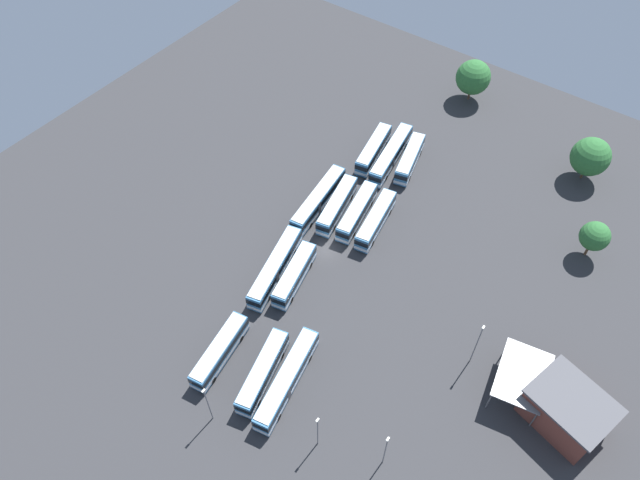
# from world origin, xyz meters

# --- Properties ---
(ground_plane) EXTENTS (130.29, 130.29, 0.00)m
(ground_plane) POSITION_xyz_m (0.00, 0.00, 0.00)
(ground_plane) COLOR #333335
(bus_row0_slot0) EXTENTS (16.04, 5.56, 3.49)m
(bus_row0_slot0) POSITION_xyz_m (-23.27, -9.93, 1.85)
(bus_row0_slot0) COLOR teal
(bus_row0_slot0) RESTS_ON ground_plane
(bus_row0_slot1) EXTENTS (13.06, 5.57, 3.49)m
(bus_row0_slot1) POSITION_xyz_m (-24.33, -6.42, 1.85)
(bus_row0_slot1) COLOR teal
(bus_row0_slot1) RESTS_ON ground_plane
(bus_row0_slot3) EXTENTS (12.43, 4.48, 3.49)m
(bus_row0_slot3) POSITION_xyz_m (-25.51, 0.68, 1.85)
(bus_row0_slot3) COLOR teal
(bus_row0_slot3) RESTS_ON ground_plane
(bus_row1_slot2) EXTENTS (12.24, 5.12, 3.49)m
(bus_row1_slot2) POSITION_xyz_m (-8.33, 0.32, 1.85)
(bus_row1_slot2) COLOR teal
(bus_row1_slot2) RESTS_ON ground_plane
(bus_row1_slot3) EXTENTS (15.99, 6.21, 3.49)m
(bus_row1_slot3) POSITION_xyz_m (-9.01, 3.72, 1.85)
(bus_row1_slot3) COLOR teal
(bus_row1_slot3) RESTS_ON ground_plane
(bus_row2_slot0) EXTENTS (13.01, 4.69, 3.49)m
(bus_row2_slot0) POSITION_xyz_m (9.10, -3.83, 1.85)
(bus_row2_slot0) COLOR teal
(bus_row2_slot0) RESTS_ON ground_plane
(bus_row2_slot1) EXTENTS (13.04, 4.87, 3.49)m
(bus_row2_slot1) POSITION_xyz_m (8.76, -0.16, 1.85)
(bus_row2_slot1) COLOR teal
(bus_row2_slot1) RESTS_ON ground_plane
(bus_row2_slot2) EXTENTS (13.14, 5.14, 3.49)m
(bus_row2_slot2) POSITION_xyz_m (7.99, 3.51, 1.85)
(bus_row2_slot2) COLOR teal
(bus_row2_slot2) RESTS_ON ground_plane
(bus_row2_slot3) EXTENTS (16.04, 4.48, 3.49)m
(bus_row2_slot3) POSITION_xyz_m (7.10, 6.94, 1.85)
(bus_row2_slot3) COLOR teal
(bus_row2_slot3) RESTS_ON ground_plane
(bus_row3_slot0) EXTENTS (12.28, 5.40, 3.49)m
(bus_row3_slot0) POSITION_xyz_m (25.76, -0.69, 1.85)
(bus_row3_slot0) COLOR teal
(bus_row3_slot0) RESTS_ON ground_plane
(bus_row3_slot1) EXTENTS (16.05, 5.13, 3.49)m
(bus_row3_slot1) POSITION_xyz_m (24.59, 2.76, 1.85)
(bus_row3_slot1) COLOR teal
(bus_row3_slot1) RESTS_ON ground_plane
(bus_row3_slot2) EXTENTS (12.93, 4.93, 3.49)m
(bus_row3_slot2) POSITION_xyz_m (23.88, 6.23, 1.85)
(bus_row3_slot2) COLOR teal
(bus_row3_slot2) RESTS_ON ground_plane
(depot_building) EXTENTS (10.85, 12.40, 5.88)m
(depot_building) POSITION_xyz_m (-4.95, -43.25, 2.96)
(depot_building) COLOR brown
(depot_building) RESTS_ON ground_plane
(maintenance_shelter) EXTENTS (10.73, 8.37, 4.35)m
(maintenance_shelter) POSITION_xyz_m (-4.51, -36.34, 4.14)
(maintenance_shelter) COLOR slate
(maintenance_shelter) RESTS_ON ground_plane
(lamp_post_near_entrance) EXTENTS (0.56, 0.28, 7.91)m
(lamp_post_near_entrance) POSITION_xyz_m (-27.42, -18.34, 4.37)
(lamp_post_near_entrance) COLOR slate
(lamp_post_near_entrance) RESTS_ON ground_plane
(lamp_post_mid_lot) EXTENTS (0.56, 0.28, 8.04)m
(lamp_post_mid_lot) POSITION_xyz_m (-24.36, -26.65, 4.43)
(lamp_post_mid_lot) COLOR slate
(lamp_post_mid_lot) RESTS_ON ground_plane
(lamp_post_by_building) EXTENTS (0.56, 0.28, 8.71)m
(lamp_post_by_building) POSITION_xyz_m (-33.11, -4.64, 4.77)
(lamp_post_by_building) COLOR slate
(lamp_post_by_building) RESTS_ON ground_plane
(lamp_post_far_corner) EXTENTS (0.56, 0.28, 9.52)m
(lamp_post_far_corner) POSITION_xyz_m (-4.36, -29.08, 5.18)
(lamp_post_far_corner) COLOR slate
(lamp_post_far_corner) RESTS_ON ground_plane
(tree_south_edge) EXTENTS (7.06, 7.06, 8.79)m
(tree_south_edge) POSITION_xyz_m (42.08, -28.25, 5.25)
(tree_south_edge) COLOR brown
(tree_south_edge) RESTS_ON ground_plane
(tree_west_edge) EXTENTS (4.89, 4.89, 7.22)m
(tree_west_edge) POSITION_xyz_m (24.83, -35.48, 4.76)
(tree_west_edge) COLOR brown
(tree_west_edge) RESTS_ON ground_plane
(tree_northwest) EXTENTS (7.10, 7.10, 8.96)m
(tree_northwest) POSITION_xyz_m (50.82, -0.34, 5.41)
(tree_northwest) COLOR brown
(tree_northwest) RESTS_ON ground_plane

